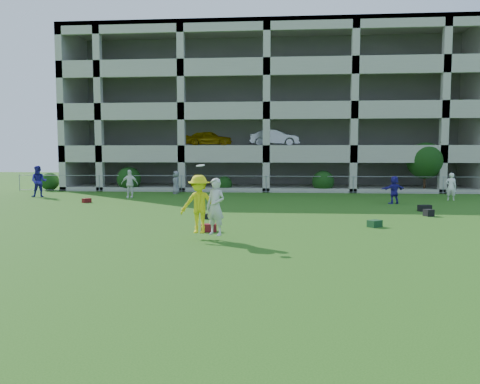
# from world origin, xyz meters

# --- Properties ---
(ground) EXTENTS (100.00, 100.00, 0.00)m
(ground) POSITION_xyz_m (0.00, 0.00, 0.00)
(ground) COLOR #235114
(ground) RESTS_ON ground
(bystander_a) EXTENTS (1.12, 0.98, 1.97)m
(bystander_a) POSITION_xyz_m (-14.14, 14.52, 0.99)
(bystander_a) COLOR navy
(bystander_a) RESTS_ON ground
(bystander_b) EXTENTS (1.06, 0.52, 1.74)m
(bystander_b) POSITION_xyz_m (-8.33, 14.59, 0.87)
(bystander_b) COLOR white
(bystander_b) RESTS_ON ground
(bystander_c) EXTENTS (0.75, 0.89, 1.55)m
(bystander_c) POSITION_xyz_m (-6.05, 17.51, 0.77)
(bystander_c) COLOR gray
(bystander_c) RESTS_ON ground
(bystander_d) EXTENTS (1.48, 0.94, 1.52)m
(bystander_d) POSITION_xyz_m (7.20, 12.55, 0.76)
(bystander_d) COLOR #2B2197
(bystander_d) RESTS_ON ground
(bystander_e) EXTENTS (0.69, 0.57, 1.62)m
(bystander_e) POSITION_xyz_m (10.94, 14.60, 0.81)
(bystander_e) COLOR white
(bystander_e) RESTS_ON ground
(bag_red_a) EXTENTS (0.60, 0.40, 0.28)m
(bag_red_a) POSITION_xyz_m (-1.59, 2.69, 0.14)
(bag_red_a) COLOR #560E1E
(bag_red_a) RESTS_ON ground
(bag_black_b) EXTENTS (0.46, 0.36, 0.22)m
(bag_black_b) POSITION_xyz_m (-2.18, 5.86, 0.11)
(bag_black_b) COLOR black
(bag_black_b) RESTS_ON ground
(bag_green_c) EXTENTS (0.61, 0.59, 0.26)m
(bag_green_c) POSITION_xyz_m (4.51, 4.26, 0.13)
(bag_green_c) COLOR #123318
(bag_green_c) RESTS_ON ground
(crate_d) EXTENTS (0.45, 0.45, 0.30)m
(crate_d) POSITION_xyz_m (7.50, 7.52, 0.15)
(crate_d) COLOR black
(crate_d) RESTS_ON ground
(bag_black_e) EXTENTS (0.66, 0.46, 0.30)m
(bag_black_e) POSITION_xyz_m (7.86, 9.28, 0.15)
(bag_black_e) COLOR black
(bag_black_e) RESTS_ON ground
(bag_red_f) EXTENTS (0.49, 0.53, 0.24)m
(bag_red_f) POSITION_xyz_m (-9.85, 11.65, 0.12)
(bag_red_f) COLOR #560E10
(bag_red_f) RESTS_ON ground
(frisbee_contest) EXTENTS (1.58, 0.84, 2.27)m
(frisbee_contest) POSITION_xyz_m (-1.54, 1.20, 1.13)
(frisbee_contest) COLOR yellow
(frisbee_contest) RESTS_ON ground
(parking_garage) EXTENTS (30.00, 14.00, 12.00)m
(parking_garage) POSITION_xyz_m (-0.01, 27.70, 6.01)
(parking_garage) COLOR #9E998C
(parking_garage) RESTS_ON ground
(fence) EXTENTS (36.06, 0.06, 1.20)m
(fence) POSITION_xyz_m (0.00, 19.00, 0.61)
(fence) COLOR gray
(fence) RESTS_ON ground
(shrub_row) EXTENTS (34.38, 2.52, 3.50)m
(shrub_row) POSITION_xyz_m (4.59, 19.70, 1.51)
(shrub_row) COLOR #163D11
(shrub_row) RESTS_ON ground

